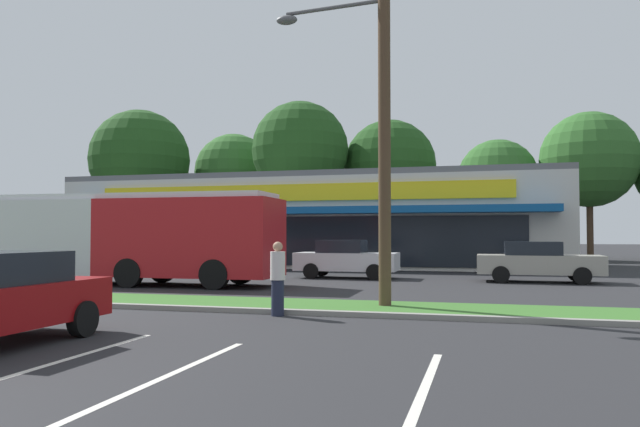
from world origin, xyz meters
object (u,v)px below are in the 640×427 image
Objects in this scene: utility_pole at (379,80)px; car_0 at (346,259)px; city_bus at (126,236)px; pedestrian_near_bench at (278,279)px; car_2 at (538,261)px.

utility_pole reaches higher than car_0.
pedestrian_near_bench is (8.14, -6.61, -0.93)m from city_bus.
pedestrian_near_bench is at bearing -118.66° from car_2.
utility_pole is 11.93m from city_bus.
city_bus is 15.38m from car_2.
city_bus is at bearing -143.07° from car_0.
utility_pole is at bearing -69.35° from pedestrian_near_bench.
car_2 is (4.35, 9.99, -4.78)m from utility_pole.
pedestrian_near_bench reaches higher than car_2.
car_2 is at bearing -47.34° from pedestrian_near_bench.
car_2 is at bearing -162.21° from city_bus.
utility_pole is 2.49× the size of car_0.
utility_pole reaches higher than pedestrian_near_bench.
car_0 is at bearing 178.22° from car_2.
pedestrian_near_bench is (1.15, -11.87, 0.03)m from car_0.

